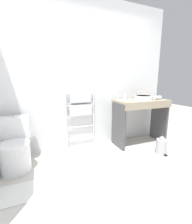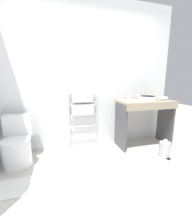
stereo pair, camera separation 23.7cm
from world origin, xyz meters
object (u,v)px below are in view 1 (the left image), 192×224
at_px(towel_radiator, 81,109).
at_px(hair_dryer, 157,98).
at_px(trash_bin, 161,146).
at_px(toilet, 15,148).
at_px(cup_near_wall, 118,97).
at_px(sink_basin, 143,98).
at_px(cup_near_edge, 125,97).

xyz_separation_m(towel_radiator, hair_dryer, (1.49, -0.30, 0.18)).
relative_size(towel_radiator, trash_bin, 3.40).
distance_m(toilet, cup_near_wall, 1.93).
xyz_separation_m(sink_basin, cup_near_edge, (-0.31, 0.14, 0.00)).
bearing_deg(trash_bin, towel_radiator, 147.44).
xyz_separation_m(toilet, sink_basin, (2.24, 0.07, 0.62)).
bearing_deg(towel_radiator, cup_near_edge, -8.73).
relative_size(toilet, hair_dryer, 3.44).
bearing_deg(hair_dryer, towel_radiator, 168.52).
relative_size(cup_near_wall, hair_dryer, 0.42).
relative_size(towel_radiator, cup_near_edge, 11.73).
bearing_deg(trash_bin, cup_near_edge, 118.96).
distance_m(cup_near_wall, hair_dryer, 0.78).
bearing_deg(towel_radiator, toilet, -162.02).
bearing_deg(sink_basin, toilet, -178.20).
bearing_deg(cup_near_edge, hair_dryer, -15.15).
bearing_deg(towel_radiator, hair_dryer, -11.48).
relative_size(towel_radiator, sink_basin, 3.09).
bearing_deg(toilet, cup_near_wall, 8.87).
bearing_deg(cup_near_edge, towel_radiator, 171.27).
height_order(towel_radiator, sink_basin, towel_radiator).
bearing_deg(cup_near_wall, towel_radiator, 175.03).
relative_size(cup_near_edge, trash_bin, 0.29).
bearing_deg(cup_near_wall, hair_dryer, -17.67).
height_order(toilet, hair_dryer, hair_dryer).
height_order(sink_basin, cup_near_edge, cup_near_edge).
bearing_deg(trash_bin, cup_near_wall, 123.64).
bearing_deg(toilet, cup_near_edge, 6.36).
height_order(toilet, towel_radiator, towel_radiator).
height_order(cup_near_wall, hair_dryer, cup_near_wall).
bearing_deg(toilet, hair_dryer, 1.00).
distance_m(hair_dryer, trash_bin, 0.96).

